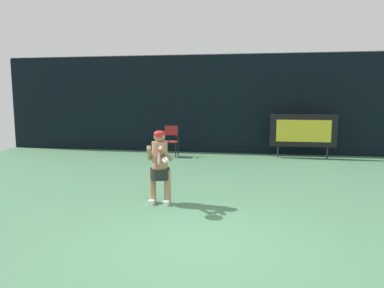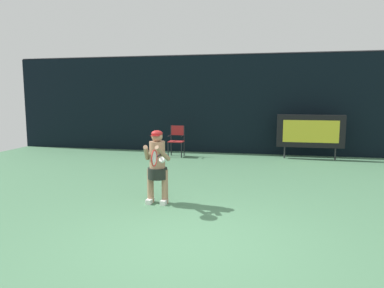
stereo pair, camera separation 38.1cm
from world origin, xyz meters
The scene contains 7 objects.
ground centered at (0.00, -0.19, -0.01)m, with size 18.00×22.00×0.03m.
backdrop_screen centered at (0.00, 8.50, 1.81)m, with size 18.00×0.12×3.66m.
scoreboard centered at (2.40, 7.74, 0.95)m, with size 2.20×0.21×1.50m.
umpire_chair centered at (-2.15, 7.33, 0.62)m, with size 0.52×0.44×1.08m.
water_bottle centered at (-2.72, 6.85, 0.12)m, with size 0.07×0.07×0.27m.
tennis_player centered at (-1.11, 1.81, 0.80)m, with size 0.53×0.60×1.47m.
tennis_racket centered at (-0.99, 1.28, 1.01)m, with size 0.03×0.60×0.31m.
Camera 2 is at (1.04, -4.92, 2.15)m, focal length 33.77 mm.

